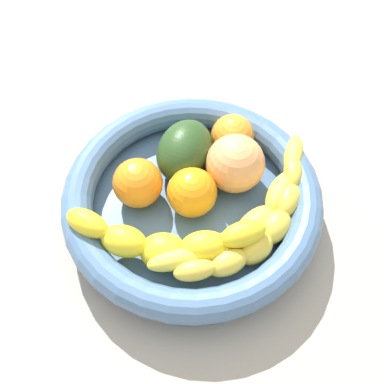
{
  "coord_description": "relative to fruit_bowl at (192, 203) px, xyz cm",
  "views": [
    {
      "loc": [
        18.73,
        25.9,
        56.25
      ],
      "look_at": [
        0.0,
        0.0,
        8.47
      ],
      "focal_mm": 47.17,
      "sensor_mm": 36.0,
      "label": 1
    }
  ],
  "objects": [
    {
      "name": "orange_mid_right",
      "position": [
        4.33,
        -4.74,
        2.2
      ],
      "size": [
        5.86,
        5.86,
        5.86
      ],
      "primitive_type": "sphere",
      "color": "orange",
      "rests_on": "fruit_bowl"
    },
    {
      "name": "banana_draped_left",
      "position": [
        -3.49,
        6.16,
        1.67
      ],
      "size": [
        25.62,
        9.29,
        4.27
      ],
      "color": "yellow",
      "rests_on": "fruit_bowl"
    },
    {
      "name": "peach_blush",
      "position": [
        -6.28,
        -0.33,
        2.78
      ],
      "size": [
        7.01,
        7.01,
        7.01
      ],
      "primitive_type": "sphere",
      "color": "#F9A566",
      "rests_on": "fruit_bowl"
    },
    {
      "name": "orange_mid_left",
      "position": [
        -0.05,
        -0.1,
        2.18
      ],
      "size": [
        5.82,
        5.82,
        5.82
      ],
      "primitive_type": "sphere",
      "color": "orange",
      "rests_on": "fruit_bowl"
    },
    {
      "name": "avocado_dark",
      "position": [
        -2.73,
        -5.35,
        2.42
      ],
      "size": [
        10.52,
        9.78,
        6.31
      ],
      "primitive_type": "ellipsoid",
      "rotation": [
        0.0,
        0.0,
        3.68
      ],
      "color": "#27471F",
      "rests_on": "fruit_bowl"
    },
    {
      "name": "banana_arching_top",
      "position": [
        6.25,
        3.5,
        2.3
      ],
      "size": [
        17.91,
        15.78,
        5.41
      ],
      "color": "yellow",
      "rests_on": "fruit_bowl"
    },
    {
      "name": "kitchen_counter",
      "position": [
        0.0,
        0.0,
        -4.7
      ],
      "size": [
        120.0,
        120.0,
        3.0
      ],
      "primitive_type": "cube",
      "color": "#9D988E",
      "rests_on": "ground"
    },
    {
      "name": "orange_front",
      "position": [
        -9.11,
        -4.02,
        1.96
      ],
      "size": [
        5.39,
        5.39,
        5.39
      ],
      "primitive_type": "sphere",
      "color": "orange",
      "rests_on": "fruit_bowl"
    },
    {
      "name": "fruit_bowl",
      "position": [
        0.0,
        0.0,
        0.0
      ],
      "size": [
        30.29,
        30.29,
        6.15
      ],
      "color": "#4B6F9B",
      "rests_on": "kitchen_counter"
    },
    {
      "name": "banana_draped_right",
      "position": [
        -3.23,
        8.16,
        1.7
      ],
      "size": [
        21.62,
        8.98,
        3.84
      ],
      "color": "gold",
      "rests_on": "fruit_bowl"
    }
  ]
}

